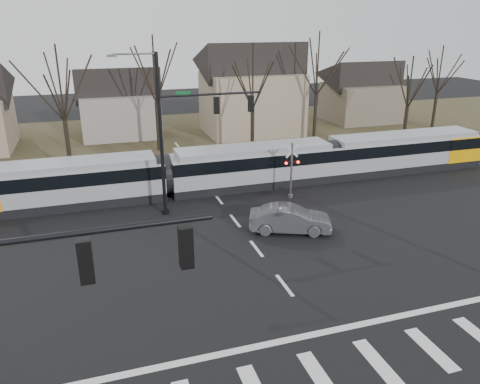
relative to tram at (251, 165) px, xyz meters
name	(u,v)px	position (x,y,z in m)	size (l,w,h in m)	color
ground	(302,308)	(-3.15, -16.00, -1.68)	(140.00, 140.00, 0.00)	black
grass_verge	(173,140)	(-3.15, 16.00, -1.68)	(140.00, 28.00, 0.01)	#38331E
crosswalk	(349,369)	(-3.15, -20.00, -1.68)	(27.00, 2.60, 0.01)	silver
stop_line	(321,333)	(-3.15, -17.80, -1.68)	(28.00, 0.35, 0.01)	silver
lane_dashes	(211,190)	(-3.15, 0.00, -1.68)	(0.18, 30.00, 0.01)	silver
rail_pair	(212,190)	(-3.15, -0.20, -1.65)	(90.00, 1.52, 0.06)	#59595E
tram	(251,165)	(0.00, 0.00, 0.00)	(40.77, 3.03, 3.09)	gray
sedan	(290,219)	(-0.49, -8.48, -0.89)	(5.11, 3.34, 1.59)	#45474C
signal_pole_far	(186,126)	(-5.55, -3.50, 4.02)	(9.28, 0.44, 10.20)	black
rail_crossing_signal	(291,172)	(1.85, -3.21, 0.20)	(1.08, 0.36, 4.00)	#59595B
tree_row	(204,100)	(-1.15, 10.00, 3.32)	(59.20, 7.20, 10.00)	black
house_b	(119,99)	(-8.15, 20.00, 2.29)	(8.64, 7.56, 7.65)	gray
house_c	(251,85)	(5.85, 17.00, 3.55)	(10.80, 8.64, 10.10)	gray
house_d	(362,89)	(20.85, 19.00, 2.29)	(8.64, 7.56, 7.65)	#675D4C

